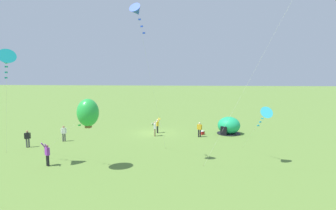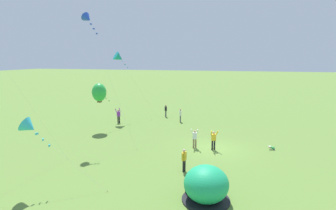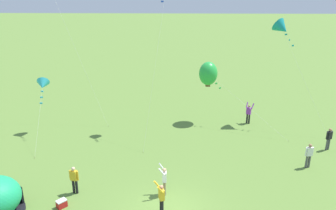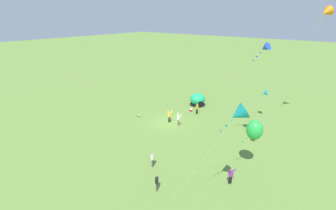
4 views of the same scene
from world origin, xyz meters
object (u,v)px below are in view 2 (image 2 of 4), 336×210
at_px(person_flying_kite, 195,138).
at_px(kite_blue, 88,19).
at_px(toddler_crawling, 272,148).
at_px(person_with_toddler, 214,139).
at_px(kite_cyan, 29,127).
at_px(kite_green, 99,92).
at_px(popup_tent, 206,185).
at_px(kite_teal, 119,58).
at_px(cooler_box, 202,173).
at_px(person_near_tent, 166,110).
at_px(person_strolling, 180,115).
at_px(person_watching_sky, 184,159).
at_px(person_arms_raised, 119,115).

relative_size(person_flying_kite, kite_blue, 0.15).
bearing_deg(toddler_crawling, person_with_toddler, 105.75).
xyz_separation_m(kite_cyan, kite_green, (13.45, 2.81, 0.33)).
bearing_deg(popup_tent, kite_cyan, 97.14).
bearing_deg(kite_teal, person_with_toddler, -124.82).
bearing_deg(kite_cyan, kite_blue, 9.40).
bearing_deg(kite_green, cooler_box, -124.62).
bearing_deg(kite_blue, person_flying_kite, -88.79).
bearing_deg(kite_teal, person_flying_kite, -128.37).
distance_m(person_near_tent, kite_blue, 16.80).
relative_size(person_flying_kite, person_strolling, 1.10).
xyz_separation_m(person_watching_sky, kite_teal, (14.47, 11.75, 7.28)).
bearing_deg(kite_cyan, person_flying_kite, -40.38).
distance_m(person_strolling, kite_teal, 11.05).
bearing_deg(person_watching_sky, kite_cyan, 119.61).
height_order(popup_tent, person_watching_sky, popup_tent).
distance_m(kite_teal, kite_cyan, 20.09).
bearing_deg(person_watching_sky, person_with_toddler, -17.94).
bearing_deg(kite_green, kite_teal, 2.44).
bearing_deg(person_watching_sky, toddler_crawling, -45.84).
relative_size(cooler_box, toddler_crawling, 1.17).
xyz_separation_m(person_strolling, person_with_toddler, (-9.52, -5.11, 0.03)).
xyz_separation_m(cooler_box, kite_blue, (5.35, 11.67, 11.61)).
xyz_separation_m(popup_tent, cooler_box, (3.24, 0.67, -0.78)).
height_order(person_watching_sky, kite_blue, kite_blue).
distance_m(person_strolling, person_with_toddler, 10.81).
height_order(person_with_toddler, person_arms_raised, same).
distance_m(person_flying_kite, person_with_toddler, 1.72).
bearing_deg(kite_blue, person_arms_raised, 5.21).
relative_size(popup_tent, person_flying_kite, 1.49).
xyz_separation_m(person_with_toddler, kite_green, (3.38, 13.16, 3.38)).
bearing_deg(person_with_toddler, person_arms_raised, 60.95).
bearing_deg(person_with_toddler, toddler_crawling, -74.25).
bearing_deg(cooler_box, kite_cyan, 114.55).
distance_m(cooler_box, toddler_crawling, 8.80).
relative_size(person_arms_raised, kite_blue, 0.15).
relative_size(person_near_tent, person_arms_raised, 0.91).
xyz_separation_m(person_flying_kite, person_strolling, (9.45, 3.39, -0.03)).
xyz_separation_m(toddler_crawling, person_flying_kite, (-1.37, 6.83, 0.82)).
bearing_deg(person_flying_kite, person_watching_sky, -179.36).
bearing_deg(person_arms_raised, kite_blue, -174.79).
bearing_deg(kite_green, kite_blue, -161.66).
bearing_deg(kite_blue, cooler_box, -114.61).
xyz_separation_m(person_watching_sky, person_near_tent, (17.07, 6.07, 0.00)).
height_order(person_with_toddler, kite_cyan, kite_cyan).
relative_size(popup_tent, kite_teal, 0.31).
height_order(person_watching_sky, person_flying_kite, person_flying_kite).
distance_m(popup_tent, kite_blue, 18.54).
xyz_separation_m(popup_tent, person_flying_kite, (8.81, 2.07, 0.00)).
xyz_separation_m(person_watching_sky, person_arms_raised, (12.16, 10.98, 0.03)).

